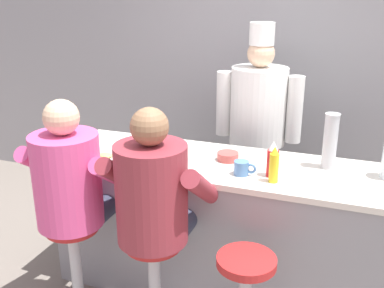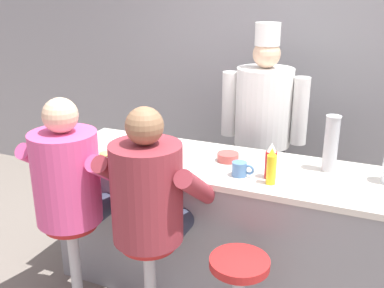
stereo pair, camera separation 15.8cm
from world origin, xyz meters
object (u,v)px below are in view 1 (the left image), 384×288
Objects in this scene: ketchup_bottle_red at (273,160)px; cook_in_whites_near at (257,124)px; diner_seated_maroon at (154,198)px; breakfast_plate at (105,158)px; coffee_mug_blue at (242,168)px; cup_stack_steel at (330,141)px; diner_seated_pink at (72,185)px; mustard_bottle_yellow at (274,165)px; cereal_bowl at (228,156)px.

ketchup_bottle_red is 0.13× the size of cook_in_whites_near.
breakfast_plate is at bearing 146.22° from diner_seated_maroon.
coffee_mug_blue is 0.61m from diner_seated_maroon.
coffee_mug_blue is 0.08× the size of cook_in_whites_near.
coffee_mug_blue is 0.39× the size of cup_stack_steel.
diner_seated_maroon reaches higher than diner_seated_pink.
ketchup_bottle_red is 0.09m from mustard_bottle_yellow.
breakfast_plate is at bearing -160.74° from cereal_bowl.
cereal_bowl is (-0.34, 0.17, -0.08)m from ketchup_bottle_red.
mustard_bottle_yellow is at bearing -35.39° from cereal_bowl.
diner_seated_maroon is (-0.27, -0.64, -0.07)m from cereal_bowl.
cup_stack_steel is 1.70m from diner_seated_pink.
diner_seated_pink reaches higher than ketchup_bottle_red.
ketchup_bottle_red is 0.20m from coffee_mug_blue.
cup_stack_steel is (1.47, 0.38, 0.17)m from breakfast_plate.
ketchup_bottle_red is at bearing 105.71° from mustard_bottle_yellow.
diner_seated_pink is (-1.21, -0.38, -0.15)m from mustard_bottle_yellow.
coffee_mug_blue is 0.61m from cup_stack_steel.
diner_seated_pink reaches higher than coffee_mug_blue.
diner_seated_pink is at bearing -142.74° from cereal_bowl.
breakfast_plate is (-1.15, -0.11, -0.10)m from ketchup_bottle_red.
diner_seated_maroon reaches higher than mustard_bottle_yellow.
cup_stack_steel is 0.25× the size of diner_seated_pink.
cook_in_whites_near is at bearing 107.25° from ketchup_bottle_red.
diner_seated_pink is (-1.18, -0.47, -0.15)m from ketchup_bottle_red.
cook_in_whites_near reaches higher than cereal_bowl.
cereal_bowl is at bearing 67.40° from diner_seated_maroon.
cereal_bowl is 0.69m from cup_stack_steel.
cereal_bowl is 1.06m from diner_seated_pink.
mustard_bottle_yellow is at bearing -72.87° from cook_in_whites_near.
cup_stack_steel is at bearing 49.77° from mustard_bottle_yellow.
cook_in_whites_near is at bearing 59.13° from diner_seated_pink.
coffee_mug_blue is 0.10× the size of diner_seated_maroon.
cup_stack_steel is at bearing 31.64° from coffee_mug_blue.
diner_seated_pink is 1.71m from cook_in_whites_near.
cereal_bowl is 0.08× the size of cook_in_whites_near.
cereal_bowl is 0.10× the size of diner_seated_pink.
mustard_bottle_yellow is at bearing 1.16° from breakfast_plate.
cup_stack_steel reaches higher than mustard_bottle_yellow.
cook_in_whites_near is at bearing 107.13° from mustard_bottle_yellow.
cup_stack_steel is at bearing 8.24° from cereal_bowl.
cook_in_whites_near is at bearing 78.49° from diner_seated_maroon.
mustard_bottle_yellow is 0.15× the size of diner_seated_maroon.
diner_seated_pink is 0.58m from diner_seated_maroon.
cook_in_whites_near is (-0.31, 0.99, -0.08)m from ketchup_bottle_red.
diner_seated_pink is at bearing -162.34° from mustard_bottle_yellow.
cook_in_whites_near reaches higher than mustard_bottle_yellow.
mustard_bottle_yellow is at bearing -130.23° from cup_stack_steel.
coffee_mug_blue is at bearing 3.88° from breakfast_plate.
mustard_bottle_yellow is 0.12× the size of cook_in_whites_near.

